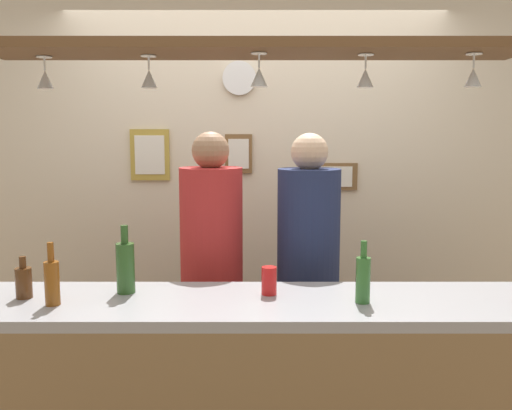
# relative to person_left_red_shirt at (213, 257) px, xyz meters

# --- Properties ---
(back_wall) EXTENTS (4.40, 0.06, 2.60)m
(back_wall) POSITION_rel_person_left_red_shirt_xyz_m (0.24, 0.77, 0.27)
(back_wall) COLOR beige
(back_wall) RESTS_ON ground_plane
(bar_counter) EXTENTS (2.70, 0.55, 1.00)m
(bar_counter) POSITION_rel_person_left_red_shirt_xyz_m (0.24, -0.83, -0.35)
(bar_counter) COLOR #99999E
(bar_counter) RESTS_ON ground_plane
(overhead_glass_rack) EXTENTS (2.20, 0.36, 0.04)m
(overhead_glass_rack) POSITION_rel_person_left_red_shirt_xyz_m (0.24, -0.63, 1.00)
(overhead_glass_rack) COLOR brown
(hanging_wineglass_far_left) EXTENTS (0.07, 0.07, 0.13)m
(hanging_wineglass_far_left) POSITION_rel_person_left_red_shirt_xyz_m (-0.64, -0.57, 0.89)
(hanging_wineglass_far_left) COLOR silver
(hanging_wineglass_far_left) RESTS_ON overhead_glass_rack
(hanging_wineglass_left) EXTENTS (0.07, 0.07, 0.13)m
(hanging_wineglass_left) POSITION_rel_person_left_red_shirt_xyz_m (-0.20, -0.60, 0.89)
(hanging_wineglass_left) COLOR silver
(hanging_wineglass_left) RESTS_ON overhead_glass_rack
(hanging_wineglass_center_left) EXTENTS (0.07, 0.07, 0.13)m
(hanging_wineglass_center_left) POSITION_rel_person_left_red_shirt_xyz_m (0.25, -0.67, 0.89)
(hanging_wineglass_center_left) COLOR silver
(hanging_wineglass_center_left) RESTS_ON overhead_glass_rack
(hanging_wineglass_center) EXTENTS (0.07, 0.07, 0.13)m
(hanging_wineglass_center) POSITION_rel_person_left_red_shirt_xyz_m (0.69, -0.64, 0.89)
(hanging_wineglass_center) COLOR silver
(hanging_wineglass_center) RESTS_ON overhead_glass_rack
(hanging_wineglass_center_right) EXTENTS (0.07, 0.07, 0.13)m
(hanging_wineglass_center_right) POSITION_rel_person_left_red_shirt_xyz_m (1.12, -0.66, 0.89)
(hanging_wineglass_center_right) COLOR silver
(hanging_wineglass_center_right) RESTS_ON overhead_glass_rack
(person_left_red_shirt) EXTENTS (0.34, 0.34, 1.71)m
(person_left_red_shirt) POSITION_rel_person_left_red_shirt_xyz_m (0.00, 0.00, 0.00)
(person_left_red_shirt) COLOR #2D334C
(person_left_red_shirt) RESTS_ON ground_plane
(person_middle_navy_shirt) EXTENTS (0.34, 0.34, 1.70)m
(person_middle_navy_shirt) POSITION_rel_person_left_red_shirt_xyz_m (0.53, -0.00, -0.00)
(person_middle_navy_shirt) COLOR #2D334C
(person_middle_navy_shirt) RESTS_ON ground_plane
(bottle_beer_brown_stubby) EXTENTS (0.07, 0.07, 0.18)m
(bottle_beer_brown_stubby) POSITION_rel_person_left_red_shirt_xyz_m (-0.74, -0.66, 0.04)
(bottle_beer_brown_stubby) COLOR #512D14
(bottle_beer_brown_stubby) RESTS_ON bar_counter
(bottle_beer_green_import) EXTENTS (0.06, 0.06, 0.26)m
(bottle_beer_green_import) POSITION_rel_person_left_red_shirt_xyz_m (0.68, -0.72, 0.07)
(bottle_beer_green_import) COLOR #336B2D
(bottle_beer_green_import) RESTS_ON bar_counter
(bottle_champagne_green) EXTENTS (0.08, 0.08, 0.30)m
(bottle_champagne_green) POSITION_rel_person_left_red_shirt_xyz_m (-0.33, -0.58, 0.09)
(bottle_champagne_green) COLOR #2D5623
(bottle_champagne_green) RESTS_ON bar_counter
(bottle_beer_amber_tall) EXTENTS (0.06, 0.06, 0.26)m
(bottle_beer_amber_tall) POSITION_rel_person_left_red_shirt_xyz_m (-0.59, -0.75, 0.07)
(bottle_beer_amber_tall) COLOR brown
(bottle_beer_amber_tall) RESTS_ON bar_counter
(drink_can) EXTENTS (0.07, 0.07, 0.12)m
(drink_can) POSITION_rel_person_left_red_shirt_xyz_m (0.30, -0.60, 0.03)
(drink_can) COLOR red
(drink_can) RESTS_ON bar_counter
(picture_frame_lower_pair) EXTENTS (0.30, 0.02, 0.18)m
(picture_frame_lower_pair) POSITION_rel_person_left_red_shirt_xyz_m (0.77, 0.73, 0.38)
(picture_frame_lower_pair) COLOR brown
(picture_frame_lower_pair) RESTS_ON back_wall
(picture_frame_caricature) EXTENTS (0.26, 0.02, 0.34)m
(picture_frame_caricature) POSITION_rel_person_left_red_shirt_xyz_m (-0.47, 0.73, 0.53)
(picture_frame_caricature) COLOR #B29338
(picture_frame_caricature) RESTS_ON back_wall
(picture_frame_crest) EXTENTS (0.18, 0.02, 0.26)m
(picture_frame_crest) POSITION_rel_person_left_red_shirt_xyz_m (0.13, 0.73, 0.54)
(picture_frame_crest) COLOR brown
(picture_frame_crest) RESTS_ON back_wall
(wall_clock) EXTENTS (0.22, 0.03, 0.22)m
(wall_clock) POSITION_rel_person_left_red_shirt_xyz_m (0.13, 0.72, 1.03)
(wall_clock) COLOR white
(wall_clock) RESTS_ON back_wall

